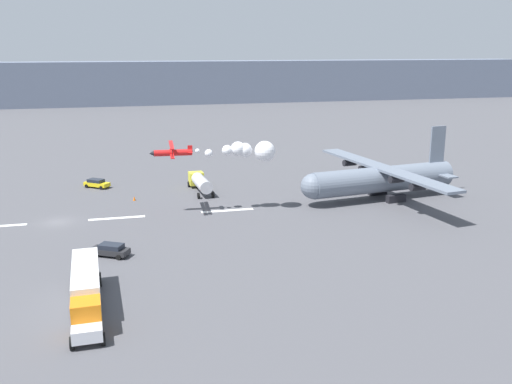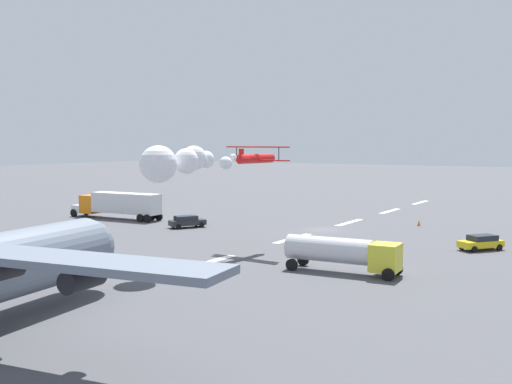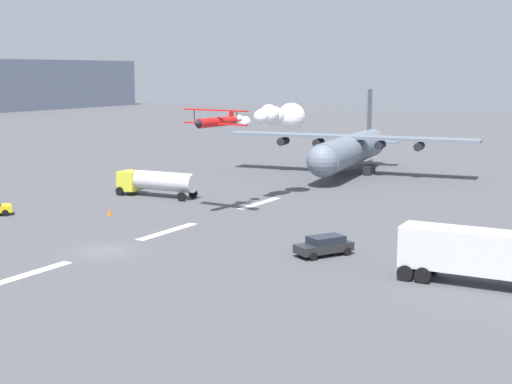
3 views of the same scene
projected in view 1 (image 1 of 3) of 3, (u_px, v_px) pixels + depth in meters
The scene contains 11 objects.
ground_plane at pixel (58, 222), 80.48m from camera, with size 440.00×440.00×0.00m, color #4C4C51.
runway_stripe_3 at pixel (117, 218), 82.37m from camera, with size 8.00×0.90×0.01m, color white.
runway_stripe_4 at pixel (227, 210), 86.16m from camera, with size 8.00×0.90×0.01m, color white.
mountain_ridge_distant at pixel (91, 84), 235.90m from camera, with size 396.00×16.00×17.83m, color slate.
cargo_transport_plane at pixel (376, 179), 91.41m from camera, with size 26.99×34.60×11.35m.
stunt_biplane_red at pixel (244, 151), 84.06m from camera, with size 18.41×7.36×3.08m.
semi_truck_orange at pixel (86, 288), 53.42m from camera, with size 3.43×14.84×3.70m.
fuel_tanker_truck at pixel (200, 182), 96.64m from camera, with size 3.28×9.69×2.90m.
followme_car_yellow at pixel (110, 250), 67.28m from camera, with size 4.82×3.80×1.52m.
airport_staff_sedan at pixel (97, 183), 99.87m from camera, with size 4.66×4.15×1.52m.
traffic_cone_far at pixel (134, 198), 91.62m from camera, with size 0.44×0.44×0.75m, color orange.
Camera 1 is at (8.71, -81.37, 24.15)m, focal length 40.04 mm.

